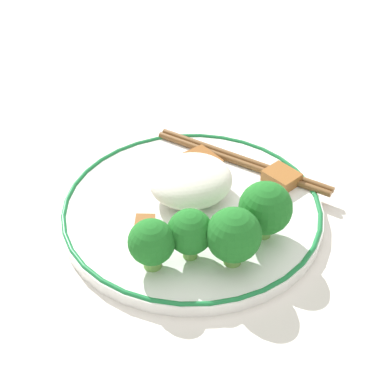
{
  "coord_description": "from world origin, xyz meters",
  "views": [
    {
      "loc": [
        -0.24,
        -0.44,
        0.44
      ],
      "look_at": [
        0.0,
        0.0,
        0.03
      ],
      "focal_mm": 60.0,
      "sensor_mm": 36.0,
      "label": 1
    }
  ],
  "objects_px": {
    "broccoli_back_left": "(152,243)",
    "broccoli_mid_left": "(265,208)",
    "broccoli_back_right": "(234,236)",
    "broccoli_back_center": "(190,232)",
    "chopsticks": "(242,161)",
    "plate": "(192,211)"
  },
  "relations": [
    {
      "from": "broccoli_back_left",
      "to": "broccoli_mid_left",
      "type": "height_order",
      "value": "broccoli_mid_left"
    },
    {
      "from": "broccoli_back_right",
      "to": "broccoli_back_left",
      "type": "bearing_deg",
      "value": 154.85
    },
    {
      "from": "broccoli_back_left",
      "to": "broccoli_mid_left",
      "type": "bearing_deg",
      "value": -7.51
    },
    {
      "from": "broccoli_back_center",
      "to": "broccoli_mid_left",
      "type": "relative_size",
      "value": 0.87
    },
    {
      "from": "broccoli_back_left",
      "to": "broccoli_back_center",
      "type": "distance_m",
      "value": 0.04
    },
    {
      "from": "broccoli_back_center",
      "to": "chopsticks",
      "type": "xyz_separation_m",
      "value": [
        0.12,
        0.1,
        -0.03
      ]
    },
    {
      "from": "plate",
      "to": "chopsticks",
      "type": "bearing_deg",
      "value": 24.38
    },
    {
      "from": "broccoli_back_right",
      "to": "broccoli_mid_left",
      "type": "bearing_deg",
      "value": 19.92
    },
    {
      "from": "chopsticks",
      "to": "broccoli_mid_left",
      "type": "bearing_deg",
      "value": -112.59
    },
    {
      "from": "broccoli_back_left",
      "to": "chopsticks",
      "type": "relative_size",
      "value": 0.27
    },
    {
      "from": "broccoli_back_right",
      "to": "plate",
      "type": "bearing_deg",
      "value": 86.34
    },
    {
      "from": "broccoli_back_right",
      "to": "broccoli_back_center",
      "type": "bearing_deg",
      "value": 139.78
    },
    {
      "from": "broccoli_back_center",
      "to": "plate",
      "type": "bearing_deg",
      "value": 59.43
    },
    {
      "from": "plate",
      "to": "broccoli_back_right",
      "type": "distance_m",
      "value": 0.09
    },
    {
      "from": "broccoli_back_left",
      "to": "broccoli_back_right",
      "type": "height_order",
      "value": "broccoli_back_right"
    },
    {
      "from": "broccoli_back_right",
      "to": "broccoli_mid_left",
      "type": "height_order",
      "value": "same"
    },
    {
      "from": "broccoli_back_left",
      "to": "chopsticks",
      "type": "xyz_separation_m",
      "value": [
        0.16,
        0.09,
        -0.03
      ]
    },
    {
      "from": "broccoli_back_left",
      "to": "broccoli_back_center",
      "type": "relative_size",
      "value": 0.99
    },
    {
      "from": "broccoli_back_left",
      "to": "broccoli_back_right",
      "type": "relative_size",
      "value": 0.87
    },
    {
      "from": "broccoli_back_center",
      "to": "broccoli_back_right",
      "type": "relative_size",
      "value": 0.88
    },
    {
      "from": "broccoli_back_left",
      "to": "broccoli_mid_left",
      "type": "xyz_separation_m",
      "value": [
        0.11,
        -0.01,
        0.0
      ]
    },
    {
      "from": "plate",
      "to": "chopsticks",
      "type": "distance_m",
      "value": 0.09
    }
  ]
}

